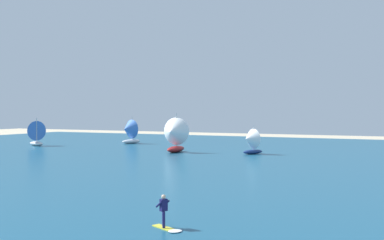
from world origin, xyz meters
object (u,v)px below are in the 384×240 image
(sailboat_mid_left, at_px, (129,131))
(sailboat_near_shore, at_px, (35,133))
(kitesurfer, at_px, (166,217))
(sailboat_outermost, at_px, (250,141))
(sailboat_center_horizon, at_px, (174,135))

(sailboat_mid_left, xyz_separation_m, sailboat_near_shore, (-11.83, -10.50, -0.06))
(kitesurfer, relative_size, sailboat_outermost, 0.52)
(sailboat_mid_left, bearing_deg, sailboat_near_shore, -138.40)
(sailboat_outermost, height_order, sailboat_mid_left, sailboat_mid_left)
(kitesurfer, bearing_deg, sailboat_center_horizon, 117.33)
(sailboat_outermost, bearing_deg, sailboat_center_horizon, -168.34)
(kitesurfer, xyz_separation_m, sailboat_near_shore, (-46.67, 39.14, 1.53))
(kitesurfer, height_order, sailboat_mid_left, sailboat_mid_left)
(kitesurfer, height_order, sailboat_near_shore, sailboat_near_shore)
(sailboat_outermost, relative_size, sailboat_near_shore, 0.83)
(sailboat_near_shore, bearing_deg, sailboat_center_horizon, -3.36)
(sailboat_mid_left, distance_m, sailboat_near_shore, 15.82)
(sailboat_outermost, height_order, sailboat_center_horizon, sailboat_center_horizon)
(sailboat_near_shore, bearing_deg, sailboat_mid_left, 41.60)
(sailboat_center_horizon, bearing_deg, sailboat_mid_left, 141.91)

